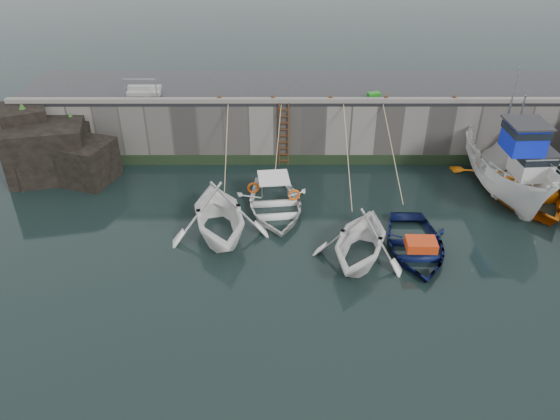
{
  "coord_description": "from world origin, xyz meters",
  "views": [
    {
      "loc": [
        -2.21,
        -14.19,
        12.35
      ],
      "look_at": [
        -2.18,
        3.74,
        1.2
      ],
      "focal_mm": 35.0,
      "sensor_mm": 36.0,
      "label": 1
    }
  ],
  "objects_px": {
    "ladder": "(284,135)",
    "bollard_a": "(220,99)",
    "boat_near_blue": "(275,209)",
    "boat_far_orange": "(519,182)",
    "bollard_e": "(454,99)",
    "boat_near_blacktrim": "(359,258)",
    "fish_crate": "(374,95)",
    "boat_near_white": "(220,234)",
    "bollard_c": "(331,99)",
    "boat_far_white": "(509,171)",
    "boat_near_navy": "(414,249)",
    "bollard_b": "(273,99)",
    "bollard_d": "(386,99)"
  },
  "relations": [
    {
      "from": "ladder",
      "to": "bollard_e",
      "type": "relative_size",
      "value": 11.43
    },
    {
      "from": "boat_far_orange",
      "to": "bollard_c",
      "type": "distance_m",
      "value": 9.36
    },
    {
      "from": "bollard_b",
      "to": "bollard_d",
      "type": "distance_m",
      "value": 5.3
    },
    {
      "from": "boat_near_blacktrim",
      "to": "fish_crate",
      "type": "bearing_deg",
      "value": 100.32
    },
    {
      "from": "boat_near_blue",
      "to": "boat_far_orange",
      "type": "bearing_deg",
      "value": 2.21
    },
    {
      "from": "boat_far_orange",
      "to": "bollard_e",
      "type": "height_order",
      "value": "boat_far_orange"
    },
    {
      "from": "boat_near_blacktrim",
      "to": "bollard_d",
      "type": "xyz_separation_m",
      "value": [
        2.02,
        8.0,
        3.3
      ]
    },
    {
      "from": "boat_far_orange",
      "to": "bollard_d",
      "type": "distance_m",
      "value": 7.11
    },
    {
      "from": "boat_near_blue",
      "to": "bollard_e",
      "type": "xyz_separation_m",
      "value": [
        8.4,
        4.53,
        3.3
      ]
    },
    {
      "from": "bollard_c",
      "to": "bollard_e",
      "type": "xyz_separation_m",
      "value": [
        5.8,
        0.0,
        0.0
      ]
    },
    {
      "from": "fish_crate",
      "to": "bollard_b",
      "type": "xyz_separation_m",
      "value": [
        -4.8,
        -0.44,
        0.0
      ]
    },
    {
      "from": "boat_near_blacktrim",
      "to": "bollard_b",
      "type": "bearing_deg",
      "value": 132.83
    },
    {
      "from": "boat_near_white",
      "to": "boat_near_navy",
      "type": "bearing_deg",
      "value": -21.79
    },
    {
      "from": "boat_near_blacktrim",
      "to": "bollard_a",
      "type": "distance_m",
      "value": 10.41
    },
    {
      "from": "ladder",
      "to": "boat_near_blue",
      "type": "bearing_deg",
      "value": -95.4
    },
    {
      "from": "boat_near_white",
      "to": "ladder",
      "type": "bearing_deg",
      "value": 53.02
    },
    {
      "from": "bollard_c",
      "to": "boat_far_white",
      "type": "bearing_deg",
      "value": -22.72
    },
    {
      "from": "boat_near_white",
      "to": "boat_near_blue",
      "type": "bearing_deg",
      "value": 26.56
    },
    {
      "from": "boat_near_navy",
      "to": "bollard_e",
      "type": "bearing_deg",
      "value": 69.68
    },
    {
      "from": "bollard_a",
      "to": "boat_near_blacktrim",
      "type": "bearing_deg",
      "value": -54.13
    },
    {
      "from": "boat_near_white",
      "to": "bollard_c",
      "type": "bearing_deg",
      "value": 39.34
    },
    {
      "from": "ladder",
      "to": "boat_far_white",
      "type": "height_order",
      "value": "boat_far_white"
    },
    {
      "from": "boat_far_white",
      "to": "bollard_a",
      "type": "relative_size",
      "value": 25.96
    },
    {
      "from": "bollard_a",
      "to": "bollard_d",
      "type": "height_order",
      "value": "same"
    },
    {
      "from": "boat_far_white",
      "to": "ladder",
      "type": "bearing_deg",
      "value": 161.36
    },
    {
      "from": "boat_far_orange",
      "to": "fish_crate",
      "type": "xyz_separation_m",
      "value": [
        -6.32,
        3.35,
        2.84
      ]
    },
    {
      "from": "bollard_a",
      "to": "bollard_d",
      "type": "xyz_separation_m",
      "value": [
        7.8,
        0.0,
        0.0
      ]
    },
    {
      "from": "bollard_c",
      "to": "bollard_d",
      "type": "height_order",
      "value": "same"
    },
    {
      "from": "boat_near_navy",
      "to": "bollard_c",
      "type": "xyz_separation_m",
      "value": [
        -2.78,
        7.46,
        3.3
      ]
    },
    {
      "from": "boat_near_navy",
      "to": "bollard_a",
      "type": "bearing_deg",
      "value": 138.64
    },
    {
      "from": "ladder",
      "to": "boat_near_navy",
      "type": "height_order",
      "value": "ladder"
    },
    {
      "from": "bollard_b",
      "to": "bollard_d",
      "type": "xyz_separation_m",
      "value": [
        5.3,
        0.0,
        0.0
      ]
    },
    {
      "from": "bollard_a",
      "to": "bollard_c",
      "type": "height_order",
      "value": "same"
    },
    {
      "from": "ladder",
      "to": "boat_near_blacktrim",
      "type": "distance_m",
      "value": 8.31
    },
    {
      "from": "fish_crate",
      "to": "bollard_b",
      "type": "relative_size",
      "value": 2.06
    },
    {
      "from": "bollard_d",
      "to": "fish_crate",
      "type": "bearing_deg",
      "value": 138.47
    },
    {
      "from": "boat_near_blacktrim",
      "to": "boat_far_white",
      "type": "distance_m",
      "value": 8.64
    },
    {
      "from": "ladder",
      "to": "bollard_a",
      "type": "relative_size",
      "value": 11.43
    },
    {
      "from": "boat_far_orange",
      "to": "bollard_e",
      "type": "relative_size",
      "value": 25.74
    },
    {
      "from": "boat_far_white",
      "to": "bollard_b",
      "type": "bearing_deg",
      "value": 160.4
    },
    {
      "from": "ladder",
      "to": "fish_crate",
      "type": "bearing_deg",
      "value": 10.25
    },
    {
      "from": "boat_near_blue",
      "to": "bollard_e",
      "type": "bearing_deg",
      "value": 22.21
    },
    {
      "from": "boat_far_white",
      "to": "bollard_c",
      "type": "bearing_deg",
      "value": 154.9
    },
    {
      "from": "boat_near_white",
      "to": "bollard_d",
      "type": "xyz_separation_m",
      "value": [
        7.4,
        6.39,
        3.3
      ]
    },
    {
      "from": "ladder",
      "to": "boat_near_blacktrim",
      "type": "xyz_separation_m",
      "value": [
        2.78,
        -7.66,
        -1.59
      ]
    },
    {
      "from": "bollard_c",
      "to": "bollard_d",
      "type": "xyz_separation_m",
      "value": [
        2.6,
        0.0,
        0.0
      ]
    },
    {
      "from": "fish_crate",
      "to": "bollard_e",
      "type": "xyz_separation_m",
      "value": [
        3.7,
        -0.44,
        0.0
      ]
    },
    {
      "from": "fish_crate",
      "to": "bollard_c",
      "type": "distance_m",
      "value": 2.15
    },
    {
      "from": "boat_near_navy",
      "to": "boat_far_white",
      "type": "xyz_separation_m",
      "value": [
        4.91,
        4.24,
        1.16
      ]
    },
    {
      "from": "boat_near_blacktrim",
      "to": "bollard_d",
      "type": "relative_size",
      "value": 15.4
    }
  ]
}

